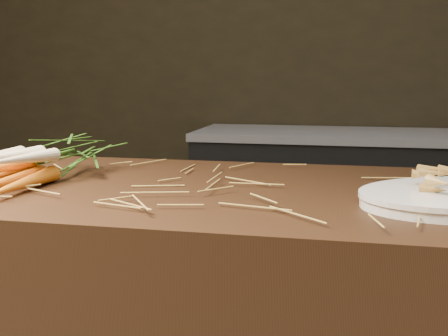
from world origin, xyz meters
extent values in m
cube|color=black|center=(0.00, 2.50, 1.40)|extent=(5.00, 0.04, 2.80)
cube|color=black|center=(0.30, 2.18, 0.40)|extent=(1.80, 0.60, 0.80)
cube|color=#99999E|center=(0.30, 2.18, 0.82)|extent=(1.82, 0.62, 0.04)
cone|color=orange|center=(-0.45, 0.14, 0.92)|extent=(0.04, 0.28, 0.04)
cone|color=beige|center=(-0.46, 0.15, 0.97)|extent=(0.05, 0.26, 0.05)
ellipsoid|color=#305A1B|center=(-0.48, 0.38, 0.95)|extent=(0.19, 0.26, 0.09)
camera|label=1|loc=(0.18, -0.84, 1.14)|focal=45.00mm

